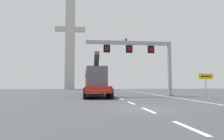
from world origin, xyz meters
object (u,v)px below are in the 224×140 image
object	(u,v)px
overhead_lane_gantry	(141,52)
heavy_haul_truck_red	(95,81)
exit_sign_yellow	(206,79)
bridge_pylon_distant	(70,40)

from	to	relation	value
overhead_lane_gantry	heavy_haul_truck_red	size ratio (longest dim) A/B	0.81
overhead_lane_gantry	exit_sign_yellow	size ratio (longest dim) A/B	4.40
bridge_pylon_distant	heavy_haul_truck_red	bearing A→B (deg)	-80.16
heavy_haul_truck_red	bridge_pylon_distant	size ratio (longest dim) A/B	0.48
overhead_lane_gantry	heavy_haul_truck_red	distance (m)	7.26
heavy_haul_truck_red	overhead_lane_gantry	bearing A→B (deg)	-17.12
overhead_lane_gantry	heavy_haul_truck_red	xyz separation A→B (m)	(-5.96, 1.84, -3.72)
heavy_haul_truck_red	bridge_pylon_distant	world-z (taller)	bridge_pylon_distant
exit_sign_yellow	overhead_lane_gantry	bearing A→B (deg)	129.64
overhead_lane_gantry	heavy_haul_truck_red	world-z (taller)	overhead_lane_gantry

